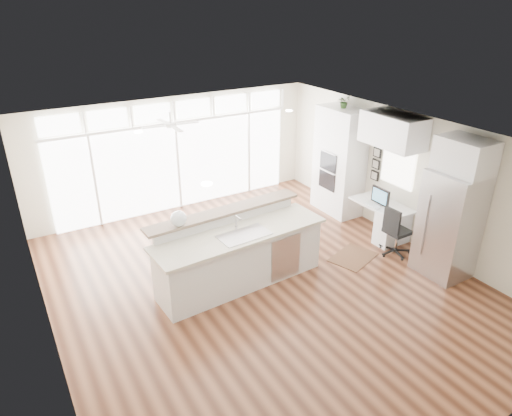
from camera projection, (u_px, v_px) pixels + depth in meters
floor at (263, 285)px, 8.28m from camera, size 7.00×8.00×0.02m
ceiling at (264, 140)px, 7.14m from camera, size 7.00×8.00×0.02m
wall_back at (176, 154)px, 10.83m from camera, size 7.00×0.04×2.70m
wall_front at (471, 369)px, 4.59m from camera, size 7.00×0.04×2.70m
wall_left at (41, 277)px, 6.09m from camera, size 0.04×8.00×2.70m
wall_right at (409, 179)px, 9.32m from camera, size 0.04×8.00×2.70m
glass_wall at (178, 166)px, 10.91m from camera, size 5.80×0.06×2.08m
transom_row at (173, 111)px, 10.34m from camera, size 5.90×0.06×0.40m
desk_window at (398, 166)px, 9.45m from camera, size 0.04×0.85×0.85m
ceiling_fan at (170, 120)px, 9.18m from camera, size 1.16×1.16×0.32m
recessed_lights at (258, 138)px, 7.30m from camera, size 3.40×3.00×0.02m
oven_cabinet at (339, 161)px, 10.62m from camera, size 0.64×1.20×2.50m
desk_nook at (380, 220)px, 9.80m from camera, size 0.72×1.30×0.76m
upper_cabinets at (393, 130)px, 8.98m from camera, size 0.64×1.30×0.64m
refrigerator at (449, 225)px, 8.24m from camera, size 0.76×0.90×2.00m
fridge_cabinet at (465, 155)px, 7.72m from camera, size 0.64×0.90×0.60m
framed_photos at (376, 164)px, 10.00m from camera, size 0.06×0.22×0.80m
kitchen_island at (240, 252)px, 8.07m from camera, size 3.24×1.38×1.26m
rug at (353, 257)px, 9.12m from camera, size 1.09×0.93×0.01m
office_chair at (398, 231)px, 9.06m from camera, size 0.54×0.50×1.03m
fishbowl at (179, 219)px, 7.57m from camera, size 0.29×0.29×0.27m
monitor at (380, 196)px, 9.52m from camera, size 0.08×0.48×0.40m
keyboard at (373, 206)px, 9.52m from camera, size 0.11×0.29×0.01m
potted_plant at (344, 103)px, 10.04m from camera, size 0.29×0.31×0.22m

